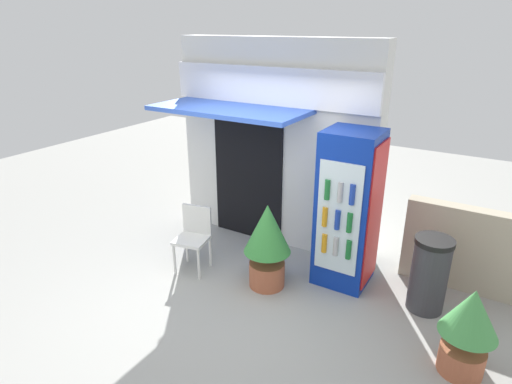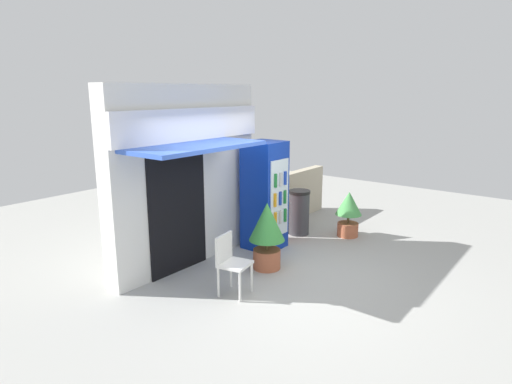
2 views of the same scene
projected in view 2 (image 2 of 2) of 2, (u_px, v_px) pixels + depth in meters
The scene contains 8 objects.
ground at pixel (275, 281), 6.63m from camera, with size 16.00×16.00×0.00m, color #A3A39E.
storefront_building at pixel (186, 174), 7.05m from camera, with size 3.03×1.29×2.95m.
drink_cooler at pixel (265, 195), 7.88m from camera, with size 0.67×0.70×1.97m.
plastic_chair at pixel (230, 259), 6.14m from camera, with size 0.48×0.47×0.87m.
potted_plant_near_shop at pixel (267, 230), 6.98m from camera, with size 0.58×0.58×1.11m.
potted_plant_curbside at pixel (349, 210), 8.59m from camera, with size 0.52×0.52×0.91m.
trash_bin at pixel (299, 212), 8.74m from camera, with size 0.43×0.43×0.91m.
stone_boundary_wall at pixel (292, 196), 9.71m from camera, with size 2.40×0.20×1.07m, color #B7AD93.
Camera 2 is at (-5.02, -3.55, 2.84)m, focal length 30.42 mm.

